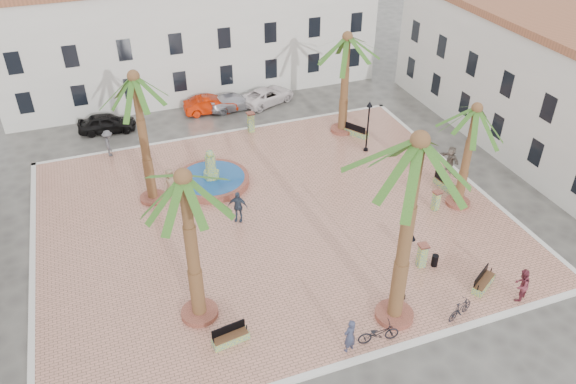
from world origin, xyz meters
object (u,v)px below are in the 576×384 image
Objects in this scene: pedestrian_east at (450,159)px; bench_se at (483,283)px; palm_ne at (347,49)px; bollard_se at (422,255)px; bench_e at (445,184)px; bench_ne at (356,132)px; palm_s at (417,163)px; cyclist_a at (350,336)px; car_silver at (235,101)px; palm_sw at (185,196)px; bench_s at (231,338)px; litter_bin at (435,260)px; lamppost_s at (408,254)px; pedestrian_fountain_b at (238,206)px; bicycle_b at (460,309)px; fountain at (212,179)px; car_red at (211,104)px; pedestrian_fountain_a at (170,183)px; lamppost_e at (369,118)px; palm_nw at (136,91)px; bollard_e at (436,200)px; bollard_n at (251,122)px; cyclist_b at (521,285)px; car_white at (268,96)px; palm_e at (475,121)px; pedestrian_north at (109,143)px; car_black at (107,123)px; bicycle_a at (379,333)px.

bench_se is at bearing -34.35° from pedestrian_east.
bollard_se is (-2.45, -14.91, -5.45)m from palm_ne.
bench_ne is at bearing 8.45° from bench_e.
palm_s is 5.37× the size of pedestrian_east.
cyclist_a is 25.29m from car_silver.
bench_s is at bearing -66.15° from palm_sw.
bench_se is 2.58m from litter_bin.
lamppost_s is 2.09× the size of pedestrian_fountain_b.
bench_se is 1.07× the size of bicycle_b.
car_red is at bearing 76.59° from fountain.
bench_e is 16.88m from pedestrian_fountain_a.
bench_e is 6.77m from lamppost_e.
pedestrian_fountain_a is (-13.61, -0.86, -1.58)m from lamppost_e.
bench_ne is 16.62m from lamppost_s.
bicycle_b is 0.37× the size of car_silver.
palm_nw is at bearing 105.87° from bench_se.
bench_s is at bearing -158.48° from bollard_e.
palm_sw is 9.16m from palm_s.
bench_s is 1.14× the size of bollard_n.
litter_bin is 0.37× the size of cyclist_b.
palm_nw is at bearing 113.01° from car_white.
palm_sw is 4.41× the size of pedestrian_east.
palm_e is 8.84m from bench_se.
palm_nw is at bearing -109.98° from pedestrian_east.
fountain reaches higher than pedestrian_north.
fountain is 1.17× the size of lamppost_s.
bench_ne is at bearing 11.49° from palm_nw.
cyclist_b is 0.39× the size of car_white.
pedestrian_east is (3.19, 3.37, 0.26)m from bollard_e.
car_black is (-13.46, 24.73, 0.07)m from bicycle_b.
pedestrian_fountain_a reaches higher than bicycle_b.
cyclist_a is (-2.81, -1.04, -7.40)m from palm_s.
bollard_n reaches higher than bench_ne.
pedestrian_fountain_a is 0.40× the size of car_white.
palm_nw is 4.40× the size of pedestrian_north.
bench_se is 0.90× the size of bicycle_a.
bollard_e is 0.30× the size of car_black.
car_red is at bearing 99.03° from lamppost_s.
pedestrian_fountain_a is at bearing 157.58° from car_red.
palm_sw is at bearing 158.93° from palm_s.
palm_sw is 4.57× the size of bench_e.
lamppost_s is at bearing 130.43° from bench_ne.
bicycle_a is (7.55, -14.52, -6.53)m from palm_nw.
bollard_e is (0.64, -7.66, -1.86)m from lamppost_e.
car_silver is at bearing 66.89° from fountain.
bollard_se is (11.97, -10.85, -6.31)m from palm_nw.
pedestrian_fountain_b reaches higher than bicycle_a.
pedestrian_fountain_b is 15.03m from car_silver.
pedestrian_east is at bearing 48.29° from bollard_se.
bollard_n reaches higher than bollard_se.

